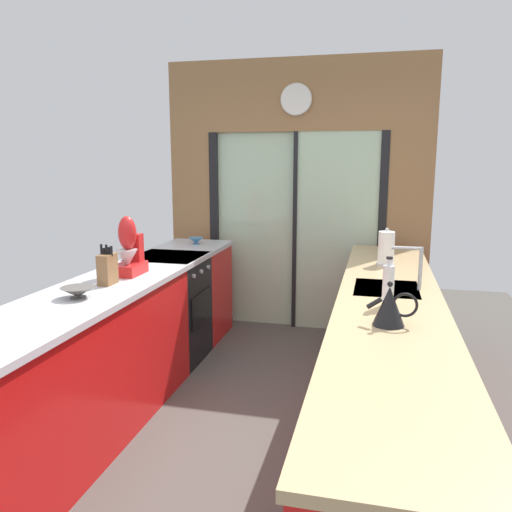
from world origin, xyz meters
TOP-DOWN VIEW (x-y plane):
  - ground_plane at (0.00, 0.60)m, footprint 5.04×7.60m
  - back_wall_unit at (0.00, 2.40)m, footprint 2.64×0.12m
  - left_counter_run at (-0.91, 0.13)m, footprint 0.62×3.80m
  - right_counter_run at (0.91, 0.30)m, footprint 0.62×3.80m
  - sink_faucet at (1.06, 0.55)m, footprint 0.19×0.02m
  - oven_range at (-0.91, 1.25)m, footprint 0.60×0.60m
  - mixing_bowl_mid at (-0.89, -0.12)m, footprint 0.20×0.20m
  - mixing_bowl_far at (-0.89, 1.89)m, footprint 0.15×0.15m
  - knife_block at (-0.89, 0.22)m, footprint 0.09×0.14m
  - stand_mixer at (-0.89, 0.53)m, footprint 0.17×0.27m
  - kettle at (0.89, -0.21)m, footprint 0.25×0.16m
  - soap_bottle at (0.89, 0.14)m, footprint 0.06×0.06m
  - paper_towel_roll at (0.89, 1.31)m, footprint 0.14×0.14m

SIDE VIEW (x-z plane):
  - ground_plane at x=0.00m, z-range -0.02..0.00m
  - oven_range at x=-0.91m, z-range 0.00..0.92m
  - right_counter_run at x=0.91m, z-range 0.00..0.92m
  - left_counter_run at x=-0.91m, z-range 0.01..0.93m
  - mixing_bowl_far at x=-0.89m, z-range 0.92..0.99m
  - mixing_bowl_mid at x=-0.89m, z-range 0.92..0.99m
  - kettle at x=0.89m, z-range 0.91..1.13m
  - knife_block at x=-0.89m, z-range 0.89..1.16m
  - soap_bottle at x=0.89m, z-range 0.90..1.18m
  - paper_towel_roll at x=0.89m, z-range 0.90..1.19m
  - stand_mixer at x=-0.89m, z-range 0.87..1.29m
  - sink_faucet at x=1.06m, z-range 0.96..1.24m
  - back_wall_unit at x=0.00m, z-range 0.18..2.88m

